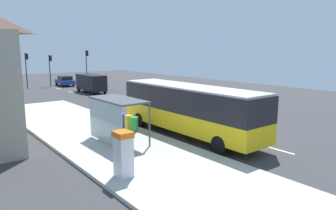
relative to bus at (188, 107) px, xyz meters
The scene contains 22 objects.
ground_plane 15.10m from the bus, 83.44° to the left, with size 56.00×92.00×0.04m, color #38383A.
sidewalk_platform 5.78m from the bus, 148.37° to the left, with size 6.20×30.00×0.18m, color beige.
lane_stripe_seg_0 5.78m from the bus, 69.00° to the right, with size 0.16×2.20×0.01m, color silver.
lane_stripe_seg_1 2.69m from the bus, ahead, with size 0.16×2.20×0.01m, color silver.
lane_stripe_seg_2 5.58m from the bus, 68.13° to the left, with size 0.16×2.20×0.01m, color silver.
lane_stripe_seg_3 10.25m from the bus, 78.78° to the left, with size 0.16×2.20×0.01m, color silver.
lane_stripe_seg_4 15.13m from the bus, 82.49° to the left, with size 0.16×2.20×0.01m, color silver.
lane_stripe_seg_5 20.07m from the bus, 84.37° to the left, with size 0.16×2.20×0.01m, color silver.
lane_stripe_seg_6 25.03m from the bus, 85.49° to the left, with size 0.16×2.20×0.01m, color silver.
lane_stripe_seg_7 30.01m from the bus, 86.24° to the left, with size 0.16×2.20×0.01m, color silver.
bus is the anchor object (origin of this frame).
white_van 23.41m from the bus, 80.38° to the left, with size 2.07×5.22×2.30m.
sedan_near 33.04m from the bus, 83.03° to the left, with size 2.02×4.48×1.52m.
ticket_machine 7.67m from the bus, 152.20° to the right, with size 0.66×0.76×1.94m.
recycling_bin_green 3.69m from the bus, 135.35° to the left, with size 0.52×0.52×0.95m, color green.
recycling_bin_yellow 4.19m from the bus, 128.23° to the left, with size 0.52×0.52×0.95m, color yellow.
recycling_bin_blue 4.74m from the bus, 122.82° to the left, with size 0.52×0.52×0.95m, color blue.
recycling_bin_orange 5.33m from the bus, 118.63° to the left, with size 0.52×0.52×0.95m, color orange.
traffic_light_near_side 32.52m from the bus, 77.18° to the left, with size 0.49×0.28×5.40m.
traffic_light_far_side 32.53m from the bus, 92.45° to the left, with size 0.49×0.28×5.01m.
traffic_light_median 33.36m from the bus, 86.36° to the left, with size 0.49×0.28×4.69m.
bus_shelter 4.83m from the bus, 166.95° to the left, with size 1.80×4.00×2.50m.
Camera 1 is at (-14.66, -15.36, 5.41)m, focal length 33.46 mm.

